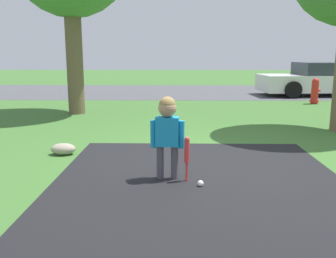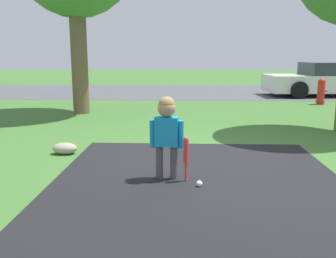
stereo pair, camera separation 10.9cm
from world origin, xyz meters
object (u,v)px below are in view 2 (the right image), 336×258
Objects in this scene: sports_ball at (199,184)px; parked_car at (328,80)px; child at (167,126)px; baseball_bat at (186,153)px; fire_hydrant at (321,92)px.

parked_car is at bearing 62.62° from sports_ball.
child is 0.79m from sports_ball.
child reaches higher than baseball_bat.
child is at bearing 159.42° from baseball_bat.
fire_hydrant is at bearing 63.64° from child.
sports_ball is at bearing 57.90° from parked_car.
child is at bearing 55.39° from parked_car.
baseball_bat is 0.12× the size of parked_car.
fire_hydrant reaches higher than baseball_bat.
baseball_bat reaches higher than sports_ball.
child is 13.92× the size of sports_ball.
child is 8.35m from fire_hydrant.
sports_ball is at bearing -30.07° from child.
fire_hydrant is (4.13, 7.20, 0.03)m from baseball_bat.
baseball_bat is at bearing -15.35° from child.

